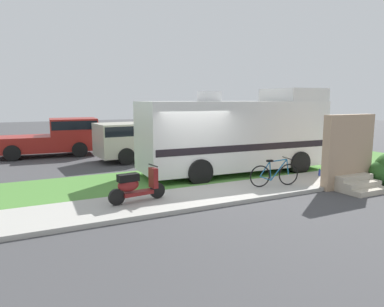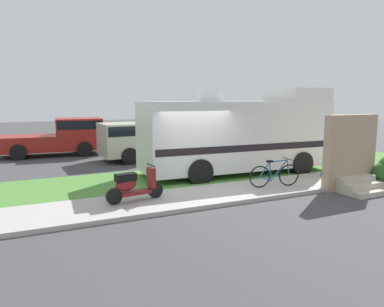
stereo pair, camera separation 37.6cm
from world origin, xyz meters
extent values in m
plane|color=#424244|center=(0.00, 0.00, 0.00)|extent=(80.00, 80.00, 0.00)
cube|color=#ADAAA3|center=(0.00, -1.20, 0.06)|extent=(24.00, 2.00, 0.12)
cube|color=#4C8438|center=(0.00, 1.50, 0.04)|extent=(24.00, 3.40, 0.08)
cube|color=silver|center=(2.21, 1.31, 1.55)|extent=(7.36, 2.63, 2.51)
cube|color=silver|center=(4.95, 1.19, 3.06)|extent=(1.89, 2.28, 0.50)
cube|color=black|center=(2.21, 1.31, 1.18)|extent=(7.22, 2.65, 0.24)
cube|color=black|center=(5.82, 1.15, 1.99)|extent=(0.16, 1.98, 0.90)
cube|color=silver|center=(1.12, 1.36, 2.99)|extent=(0.73, 0.63, 0.36)
cylinder|color=black|center=(4.51, 2.32, 0.45)|extent=(0.91, 0.32, 0.90)
cylinder|color=black|center=(4.42, 0.10, 0.45)|extent=(0.91, 0.32, 0.90)
cylinder|color=black|center=(0.26, 2.50, 0.45)|extent=(0.91, 0.32, 0.90)
cylinder|color=black|center=(0.17, 0.28, 0.45)|extent=(0.91, 0.32, 0.90)
cylinder|color=black|center=(-1.84, -0.96, 0.34)|extent=(0.45, 0.16, 0.44)
cylinder|color=black|center=(-3.04, -1.12, 0.34)|extent=(0.45, 0.16, 0.44)
cube|color=maroon|center=(-2.44, -1.04, 0.36)|extent=(0.88, 0.39, 0.10)
cube|color=black|center=(-2.70, -1.08, 0.82)|extent=(0.59, 0.33, 0.20)
ellipsoid|color=maroon|center=(-2.70, -1.08, 0.62)|extent=(0.63, 0.38, 0.36)
cube|color=maroon|center=(-1.96, -0.98, 0.72)|extent=(0.18, 0.34, 0.56)
cylinder|color=black|center=(-1.96, -0.98, 1.07)|extent=(0.10, 0.50, 0.04)
sphere|color=white|center=(-1.96, -0.98, 0.90)|extent=(0.12, 0.12, 0.12)
torus|color=black|center=(2.52, -1.43, 0.47)|extent=(0.70, 0.17, 0.70)
torus|color=black|center=(1.52, -1.24, 0.47)|extent=(0.70, 0.17, 0.70)
cylinder|color=#1E6699|center=(2.17, -1.36, 0.64)|extent=(0.57, 0.14, 0.68)
cylinder|color=#1E6699|center=(1.87, -1.31, 0.62)|extent=(0.10, 0.05, 0.61)
cylinder|color=#1E6699|center=(2.14, -1.36, 0.95)|extent=(0.61, 0.15, 0.09)
cylinder|color=#1E6699|center=(1.71, -1.28, 0.39)|extent=(0.40, 0.11, 0.19)
cylinder|color=#1E6699|center=(1.68, -1.27, 0.70)|extent=(0.35, 0.10, 0.47)
cylinder|color=#1E6699|center=(2.48, -1.42, 0.72)|extent=(0.12, 0.06, 0.51)
cube|color=black|center=(1.84, -1.30, 0.95)|extent=(0.21, 0.13, 0.06)
cylinder|color=black|center=(2.44, -1.41, 1.01)|extent=(0.12, 0.52, 0.03)
cube|color=#B7B29E|center=(-0.89, 5.95, 1.03)|extent=(2.43, 2.07, 1.50)
cube|color=black|center=(-0.89, 5.95, 1.48)|extent=(2.32, 2.08, 0.44)
cube|color=#B7B29E|center=(1.68, 6.11, 0.62)|extent=(2.95, 2.10, 0.68)
cylinder|color=black|center=(-1.01, 5.01, 0.38)|extent=(0.77, 0.29, 0.76)
cylinder|color=black|center=(-1.13, 6.86, 0.38)|extent=(0.77, 0.29, 0.76)
cylinder|color=black|center=(2.07, 5.21, 0.38)|extent=(0.77, 0.29, 0.76)
cylinder|color=black|center=(1.95, 7.05, 0.38)|extent=(0.77, 0.29, 0.76)
cube|color=maroon|center=(-2.60, 9.13, 1.09)|extent=(2.41, 2.14, 1.62)
cube|color=black|center=(-2.60, 9.13, 1.60)|extent=(2.30, 2.15, 0.44)
cube|color=maroon|center=(-5.13, 9.31, 0.67)|extent=(2.92, 2.17, 0.78)
cylinder|color=black|center=(-2.36, 10.06, 0.38)|extent=(0.78, 0.29, 0.76)
cylinder|color=black|center=(-2.49, 8.17, 0.38)|extent=(0.78, 0.29, 0.76)
cylinder|color=black|center=(-5.39, 10.28, 0.38)|extent=(0.78, 0.29, 0.76)
cylinder|color=black|center=(-5.52, 8.38, 0.38)|extent=(0.78, 0.29, 0.76)
cube|color=#BCB29E|center=(4.32, -2.80, 0.08)|extent=(1.40, 0.96, 0.16)
cube|color=#BCB29E|center=(4.32, -2.64, 0.24)|extent=(1.40, 0.64, 0.16)
cube|color=#BCB29E|center=(4.32, -2.48, 0.40)|extent=(1.40, 0.32, 0.16)
cube|color=tan|center=(4.32, -2.17, 1.20)|extent=(2.00, 0.30, 2.40)
ellipsoid|color=#2D6026|center=(5.60, -2.57, 0.46)|extent=(0.98, 0.88, 0.83)
cylinder|color=navy|center=(4.49, -0.87, 0.23)|extent=(0.07, 0.07, 0.21)
cylinder|color=navy|center=(4.49, -0.87, 0.35)|extent=(0.03, 0.03, 0.04)
cylinder|color=black|center=(4.49, -0.87, 0.38)|extent=(0.04, 0.04, 0.02)
camera|label=1|loc=(-5.28, -10.01, 2.88)|focal=32.94mm
camera|label=2|loc=(-4.94, -10.17, 2.88)|focal=32.94mm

